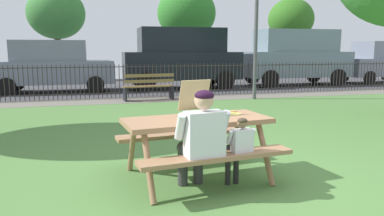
{
  "coord_description": "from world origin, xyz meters",
  "views": [
    {
      "loc": [
        -1.72,
        -4.05,
        1.62
      ],
      "look_at": [
        -0.3,
        1.18,
        0.75
      ],
      "focal_mm": 34.41,
      "sensor_mm": 36.0,
      "label": 1
    }
  ],
  "objects": [
    {
      "name": "parked_car_far_right",
      "position": [
        7.1,
        10.8,
        1.31
      ],
      "size": [
        4.77,
        2.21,
        2.46
      ],
      "color": "slate",
      "rests_on": "ground"
    },
    {
      "name": "parked_car_center",
      "position": [
        -3.13,
        10.8,
        1.01
      ],
      "size": [
        4.4,
        1.92,
        1.94
      ],
      "color": "slate",
      "rests_on": "ground"
    },
    {
      "name": "far_tree_center",
      "position": [
        3.75,
        17.28,
        3.64
      ],
      "size": [
        3.4,
        3.4,
        5.22
      ],
      "color": "brown",
      "rests_on": "ground"
    },
    {
      "name": "far_tree_midleft",
      "position": [
        -3.43,
        17.28,
        3.48
      ],
      "size": [
        3.02,
        3.02,
        4.86
      ],
      "color": "brown",
      "rests_on": "ground"
    },
    {
      "name": "parked_car_end",
      "position": [
        11.71,
        10.8,
        1.01
      ],
      "size": [
        3.96,
        1.94,
        1.98
      ],
      "color": "slate",
      "rests_on": "ground"
    },
    {
      "name": "park_bench_center",
      "position": [
        0.01,
        7.59,
        0.42
      ],
      "size": [
        1.63,
        0.6,
        0.85
      ],
      "color": "brown",
      "rests_on": "ground"
    },
    {
      "name": "picnic_table_foreground",
      "position": [
        -0.48,
        0.27,
        0.6
      ],
      "size": [
        1.95,
        1.67,
        0.79
      ],
      "color": "#9B704E",
      "rests_on": "ground"
    },
    {
      "name": "cobblestone_walkway",
      "position": [
        0.0,
        7.72,
        -0.0
      ],
      "size": [
        28.0,
        1.4,
        0.01
      ],
      "primitive_type": "cube",
      "color": "slate"
    },
    {
      "name": "iron_fence_streetside",
      "position": [
        0.0,
        8.42,
        0.57
      ],
      "size": [
        22.63,
        0.03,
        1.13
      ],
      "color": "#2D2823",
      "rests_on": "ground"
    },
    {
      "name": "child_at_table",
      "position": [
        -0.12,
        -0.22,
        0.52
      ],
      "size": [
        0.35,
        0.34,
        0.86
      ],
      "color": "black",
      "rests_on": "ground"
    },
    {
      "name": "pizza_box_open",
      "position": [
        -0.42,
        0.37,
        0.88
      ],
      "size": [
        0.5,
        0.56,
        0.46
      ],
      "color": "tan",
      "rests_on": "picnic_table_foreground"
    },
    {
      "name": "street_asphalt",
      "position": [
        0.0,
        12.4,
        -0.01
      ],
      "size": [
        28.0,
        7.95,
        0.01
      ],
      "primitive_type": "cube",
      "color": "#424247"
    },
    {
      "name": "lamp_post_walkway",
      "position": [
        3.39,
        6.97,
        2.74
      ],
      "size": [
        0.28,
        0.28,
        4.55
      ],
      "color": "#4C4C51",
      "rests_on": "ground"
    },
    {
      "name": "far_tree_midright",
      "position": [
        10.56,
        17.28,
        3.45
      ],
      "size": [
        2.85,
        2.85,
        4.77
      ],
      "color": "brown",
      "rests_on": "ground"
    },
    {
      "name": "adult_at_table",
      "position": [
        -0.58,
        -0.25,
        0.66
      ],
      "size": [
        0.63,
        0.62,
        1.19
      ],
      "color": "#343434",
      "rests_on": "ground"
    },
    {
      "name": "parked_car_right",
      "position": [
        1.86,
        10.8,
        1.31
      ],
      "size": [
        4.73,
        2.13,
        2.46
      ],
      "color": "black",
      "rests_on": "ground"
    },
    {
      "name": "pizza_slice_on_table",
      "position": [
        0.08,
        0.49,
        0.78
      ],
      "size": [
        0.2,
        0.23,
        0.02
      ],
      "color": "#F2DB5C",
      "rests_on": "picnic_table_foreground"
    },
    {
      "name": "ground",
      "position": [
        0.0,
        2.21,
        -0.01
      ],
      "size": [
        28.0,
        12.42,
        0.02
      ],
      "primitive_type": "cube",
      "color": "#507D3C"
    }
  ]
}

